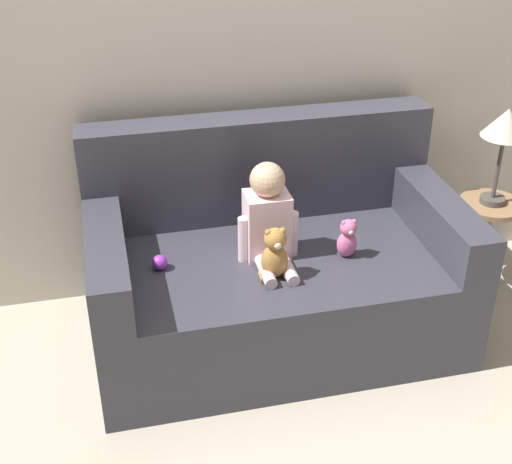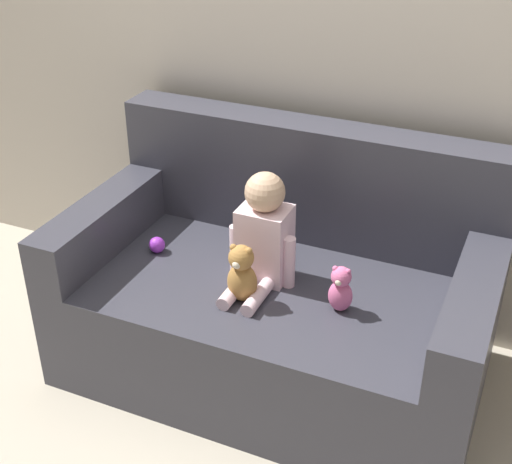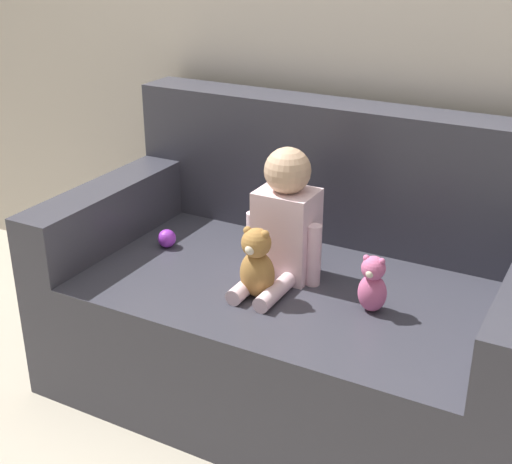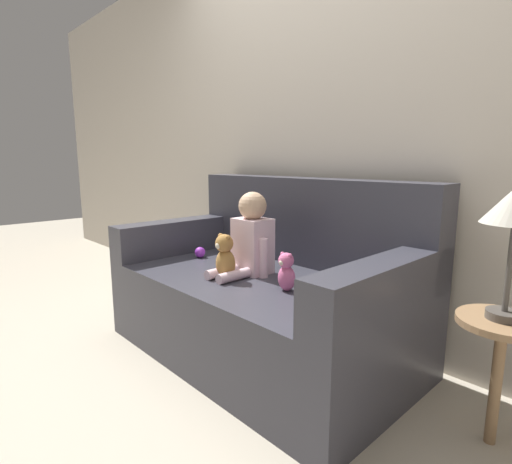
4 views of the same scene
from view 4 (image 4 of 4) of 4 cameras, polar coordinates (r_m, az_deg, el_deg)
ground_plane at (r=2.30m, az=0.38°, el=-16.81°), size 12.00×12.00×0.00m
wall_back at (r=2.47m, az=9.99°, el=15.94°), size 8.00×0.05×2.60m
couch at (r=2.22m, az=1.55°, el=-8.76°), size 1.63×0.92×0.95m
person_baby at (r=2.12m, az=-0.80°, el=-0.98°), size 0.26×0.35×0.44m
teddy_bear_brown at (r=2.04m, az=-4.47°, el=-3.70°), size 0.14×0.11×0.23m
plush_toy_side at (r=1.86m, az=4.36°, el=-5.71°), size 0.09×0.08×0.18m
toy_ball at (r=2.51m, az=-8.00°, el=-2.89°), size 0.07×0.07×0.07m
side_table at (r=1.64m, az=32.66°, el=-2.50°), size 0.31×0.31×0.97m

